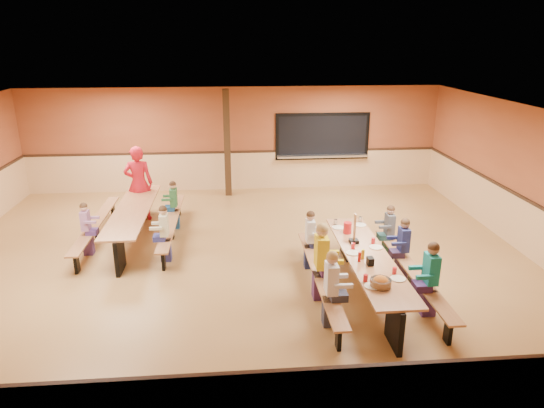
{
  "coord_description": "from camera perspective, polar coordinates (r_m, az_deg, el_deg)",
  "views": [
    {
      "loc": [
        -0.09,
        -8.99,
        4.31
      ],
      "look_at": [
        0.69,
        0.14,
        1.15
      ],
      "focal_mm": 32.0,
      "sensor_mm": 36.0,
      "label": 1
    }
  ],
  "objects": [
    {
      "name": "table_paddle",
      "position": [
        9.0,
        9.64,
        -3.7
      ],
      "size": [
        0.16,
        0.16,
        0.56
      ],
      "color": "black",
      "rests_on": "cafeteria_table_main"
    },
    {
      "name": "seated_child_green_sec",
      "position": [
        11.62,
        -11.45,
        -0.16
      ],
      "size": [
        0.34,
        0.28,
        1.14
      ],
      "primitive_type": null,
      "color": "#2E6739",
      "rests_on": "ground"
    },
    {
      "name": "structural_post",
      "position": [
        13.68,
        -5.3,
        7.08
      ],
      "size": [
        0.18,
        0.18,
        3.0
      ],
      "primitive_type": "cube",
      "color": "black",
      "rests_on": "ground"
    },
    {
      "name": "seated_child_tan_sec",
      "position": [
        9.96,
        -12.51,
        -3.46
      ],
      "size": [
        0.34,
        0.28,
        1.16
      ],
      "primitive_type": null,
      "color": "beige",
      "rests_on": "ground"
    },
    {
      "name": "room_envelope",
      "position": [
        9.69,
        -4.02,
        -2.96
      ],
      "size": [
        12.04,
        10.04,
        3.02
      ],
      "color": "#964D2B",
      "rests_on": "ground"
    },
    {
      "name": "seated_adult_yellow",
      "position": [
        8.37,
        5.8,
        -6.79
      ],
      "size": [
        0.44,
        0.36,
        1.36
      ],
      "primitive_type": null,
      "color": "yellow",
      "rests_on": "ground"
    },
    {
      "name": "seated_child_char_right",
      "position": [
        10.07,
        13.59,
        -3.34
      ],
      "size": [
        0.34,
        0.27,
        1.14
      ],
      "primitive_type": null,
      "color": "#484B52",
      "rests_on": "ground"
    },
    {
      "name": "seated_child_purple_sec",
      "position": [
        10.72,
        -20.99,
        -2.79
      ],
      "size": [
        0.32,
        0.27,
        1.12
      ],
      "primitive_type": null,
      "color": "#93628D",
      "rests_on": "ground"
    },
    {
      "name": "ground",
      "position": [
        9.97,
        -3.93,
        -6.64
      ],
      "size": [
        12.0,
        12.0,
        0.0
      ],
      "primitive_type": "plane",
      "color": "olive",
      "rests_on": "ground"
    },
    {
      "name": "kitchen_pass_through",
      "position": [
        14.49,
        5.95,
        7.68
      ],
      "size": [
        2.78,
        0.28,
        1.38
      ],
      "color": "black",
      "rests_on": "ground"
    },
    {
      "name": "seated_child_teal_right",
      "position": [
        8.28,
        18.08,
        -8.43
      ],
      "size": [
        0.39,
        0.32,
        1.25
      ],
      "primitive_type": null,
      "color": "#158383",
      "rests_on": "ground"
    },
    {
      "name": "place_settings",
      "position": [
        8.57,
        11.2,
        -5.59
      ],
      "size": [
        0.65,
        3.3,
        0.11
      ],
      "primitive_type": null,
      "color": "beige",
      "rests_on": "cafeteria_table_main"
    },
    {
      "name": "seated_child_grey_left",
      "position": [
        9.46,
        4.49,
        -4.26
      ],
      "size": [
        0.35,
        0.28,
        1.16
      ],
      "primitive_type": null,
      "color": "silver",
      "rests_on": "ground"
    },
    {
      "name": "punch_pitcher",
      "position": [
        9.41,
        8.88,
        -2.79
      ],
      "size": [
        0.16,
        0.16,
        0.22
      ],
      "primitive_type": "cylinder",
      "color": "red",
      "rests_on": "cafeteria_table_main"
    },
    {
      "name": "seated_child_navy_right",
      "position": [
        9.36,
        15.13,
        -5.13
      ],
      "size": [
        0.35,
        0.29,
        1.18
      ],
      "primitive_type": null,
      "color": "navy",
      "rests_on": "ground"
    },
    {
      "name": "chip_bowl",
      "position": [
        7.58,
        12.68,
        -8.95
      ],
      "size": [
        0.32,
        0.32,
        0.15
      ],
      "primitive_type": null,
      "color": "orange",
      "rests_on": "cafeteria_table_main"
    },
    {
      "name": "cafeteria_table_main",
      "position": [
        8.68,
        11.08,
        -7.21
      ],
      "size": [
        1.91,
        3.7,
        0.74
      ],
      "color": "#9E663E",
      "rests_on": "ground"
    },
    {
      "name": "cafeteria_table_second",
      "position": [
        11.17,
        -15.97,
        -1.55
      ],
      "size": [
        1.91,
        3.7,
        0.74
      ],
      "color": "#9E663E",
      "rests_on": "ground"
    },
    {
      "name": "standing_woman",
      "position": [
        12.29,
        -15.4,
        2.35
      ],
      "size": [
        0.71,
        0.49,
        1.86
      ],
      "primitive_type": "imported",
      "rotation": [
        0.0,
        0.0,
        3.21
      ],
      "color": "red",
      "rests_on": "ground"
    },
    {
      "name": "condiment_ketchup",
      "position": [
        8.3,
        10.25,
        -6.13
      ],
      "size": [
        0.06,
        0.06,
        0.17
      ],
      "primitive_type": "cylinder",
      "color": "#B2140F",
      "rests_on": "cafeteria_table_main"
    },
    {
      "name": "seated_child_white_left",
      "position": [
        7.66,
        6.95,
        -9.93
      ],
      "size": [
        0.39,
        0.32,
        1.24
      ],
      "primitive_type": null,
      "color": "white",
      "rests_on": "ground"
    },
    {
      "name": "napkin_dispenser",
      "position": [
        8.23,
        11.48,
        -6.6
      ],
      "size": [
        0.1,
        0.14,
        0.13
      ],
      "primitive_type": "cube",
      "color": "black",
      "rests_on": "cafeteria_table_main"
    },
    {
      "name": "condiment_mustard",
      "position": [
        8.41,
        10.65,
        -5.82
      ],
      "size": [
        0.06,
        0.06,
        0.17
      ],
      "primitive_type": "cylinder",
      "color": "yellow",
      "rests_on": "cafeteria_table_main"
    }
  ]
}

